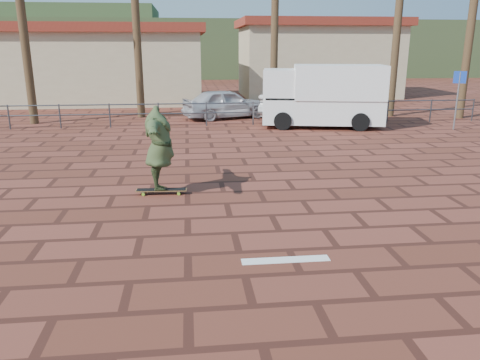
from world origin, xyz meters
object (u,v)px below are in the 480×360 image
object	(u,v)px
skateboarder	(159,148)
car_white	(315,102)
campervan	(324,95)
longboard	(161,190)
car_silver	(226,104)

from	to	relation	value
skateboarder	car_white	bearing A→B (deg)	-34.10
skateboarder	campervan	distance (m)	10.79
longboard	car_white	xyz separation A→B (m)	(6.41, 10.50, 0.75)
longboard	skateboarder	xyz separation A→B (m)	(0.00, -0.00, 0.97)
longboard	campervan	size ratio (longest dim) A/B	0.22
skateboarder	car_silver	size ratio (longest dim) A/B	0.58
car_white	car_silver	bearing A→B (deg)	47.76
skateboarder	car_silver	world-z (taller)	skateboarder
skateboarder	car_white	xyz separation A→B (m)	(6.41, 10.50, -0.23)
campervan	car_silver	world-z (taller)	campervan
skateboarder	campervan	xyz separation A→B (m)	(6.27, 8.78, 0.27)
car_white	longboard	bearing A→B (deg)	122.07
longboard	car_white	bearing A→B (deg)	61.66
skateboarder	car_silver	xyz separation A→B (m)	(2.42, 11.62, -0.38)
campervan	car_white	bearing A→B (deg)	96.06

